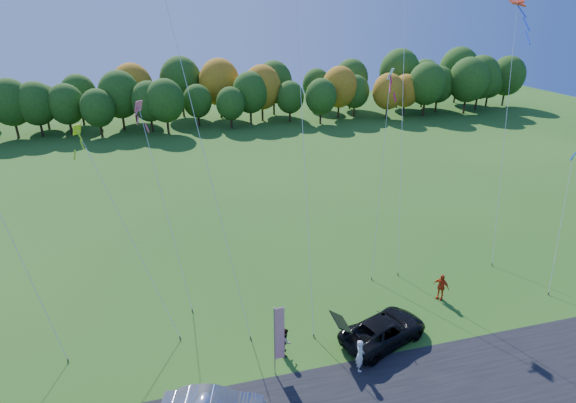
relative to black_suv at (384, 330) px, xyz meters
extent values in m
plane|color=#235416|center=(-4.28, -0.14, -0.77)|extent=(160.00, 160.00, 0.00)
imported|color=black|center=(0.00, 0.00, 0.00)|extent=(6.05, 4.28, 1.53)
imported|color=silver|center=(-2.29, -1.80, 0.21)|extent=(0.58, 0.78, 1.94)
imported|color=gray|center=(-5.87, 0.45, 0.07)|extent=(0.80, 0.93, 1.67)
imported|color=red|center=(5.55, 2.87, 0.16)|extent=(0.99, 1.15, 1.86)
cylinder|color=#999999|center=(-6.80, -0.93, 1.40)|extent=(0.06, 0.06, 4.33)
cube|color=red|center=(-6.53, -0.91, 1.83)|extent=(0.54, 0.06, 3.25)
cube|color=navy|center=(-6.53, -0.88, 3.03)|extent=(0.54, 0.05, 0.84)
cylinder|color=#4C3F33|center=(-7.58, 2.08, -0.67)|extent=(0.08, 0.08, 0.20)
cylinder|color=#4C3F33|center=(4.18, 6.18, -0.67)|extent=(0.08, 0.08, 0.20)
cylinder|color=#4C3F33|center=(-3.88, 1.33, -0.67)|extent=(0.08, 0.08, 0.20)
cylinder|color=#4C3F33|center=(11.79, 5.57, -0.67)|extent=(0.08, 0.08, 0.20)
cube|color=#FF3E1C|center=(16.04, 13.18, 17.67)|extent=(2.96, 1.04, 1.15)
cylinder|color=#4C3F33|center=(-11.65, 3.18, -0.67)|extent=(0.08, 0.08, 0.20)
cube|color=#E8F91A|center=(-16.48, 10.29, 10.52)|extent=(1.12, 1.12, 1.32)
cylinder|color=#4C3F33|center=(-17.78, 2.87, -0.67)|extent=(0.08, 0.08, 0.20)
cylinder|color=#4C3F33|center=(2.07, 6.12, -0.67)|extent=(0.08, 0.08, 0.20)
cube|color=white|center=(4.86, 11.42, 12.96)|extent=(1.33, 1.33, 1.58)
cylinder|color=#4C3F33|center=(-10.77, 5.63, -0.67)|extent=(0.08, 0.08, 0.20)
cube|color=#FB5384|center=(-12.86, 12.51, 11.34)|extent=(1.22, 1.22, 1.45)
cylinder|color=#4C3F33|center=(13.04, 1.31, -0.67)|extent=(0.08, 0.08, 0.20)
cube|color=#0B40A2|center=(15.61, 4.50, 7.99)|extent=(0.97, 0.97, 1.14)
camera|label=1|loc=(-10.83, -19.02, 17.41)|focal=28.00mm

